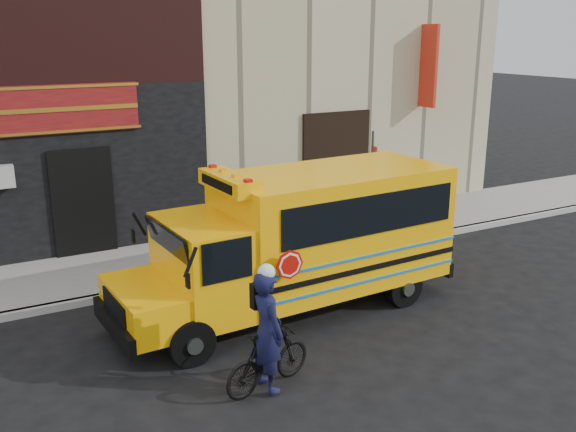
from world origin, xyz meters
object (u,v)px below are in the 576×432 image
(school_bus, at_px, (304,236))
(sign_pole, at_px, (372,183))
(cyclist, at_px, (267,334))
(bicycle, at_px, (268,359))

(school_bus, height_order, sign_pole, sign_pole)
(sign_pole, distance_m, cyclist, 7.54)
(cyclist, bearing_deg, school_bus, -45.21)
(sign_pole, relative_size, bicycle, 1.81)
(school_bus, bearing_deg, sign_pole, 37.06)
(sign_pole, xyz_separation_m, cyclist, (-5.55, -5.06, -0.68))
(sign_pole, xyz_separation_m, bicycle, (-5.50, -5.00, -1.15))
(bicycle, bearing_deg, school_bus, -53.82)
(school_bus, height_order, cyclist, school_bus)
(school_bus, distance_m, bicycle, 3.24)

